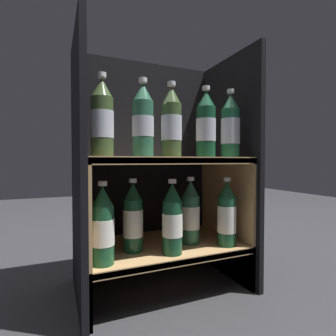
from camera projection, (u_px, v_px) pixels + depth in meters
The scene contains 16 objects.
ground_plane at pixel (183, 311), 0.84m from camera, with size 6.00×6.00×0.00m, color #2D2D30.
fridge_back_wall at pixel (146, 167), 1.17m from camera, with size 0.63×0.02×0.91m, color black.
fridge_side_left at pixel (78, 169), 0.87m from camera, with size 0.02×0.40×0.91m, color black.
fridge_side_right at pixel (228, 167), 1.11m from camera, with size 0.02×0.40×0.91m, color black.
shelf_lower at pixel (164, 252), 0.99m from camera, with size 0.59×0.36×0.17m.
shelf_upper at pixel (163, 193), 0.99m from camera, with size 0.59×0.36×0.50m.
bottle_upper_front_0 at pixel (102, 120), 0.79m from camera, with size 0.07×0.07×0.25m.
bottle_upper_front_1 at pixel (143, 122), 0.84m from camera, with size 0.07×0.07×0.25m.
bottle_upper_front_2 at pixel (171, 124), 0.88m from camera, with size 0.07×0.07×0.25m.
bottle_upper_front_3 at pixel (206, 126), 0.93m from camera, with size 0.07×0.07×0.25m.
bottle_upper_front_4 at pixel (230, 128), 0.97m from camera, with size 0.07×0.07×0.25m.
bottle_lower_front_0 at pixel (103, 227), 0.80m from camera, with size 0.07×0.07×0.25m.
bottle_lower_front_1 at pixel (172, 220), 0.89m from camera, with size 0.07×0.07×0.25m.
bottle_lower_front_2 at pixel (227, 215), 0.98m from camera, with size 0.07×0.07×0.25m.
bottle_lower_back_0 at pixel (133, 219), 0.91m from camera, with size 0.07×0.07×0.25m.
bottle_lower_back_1 at pixel (191, 214), 1.00m from camera, with size 0.07×0.07×0.25m.
Camera 1 is at (-0.37, -0.74, 0.48)m, focal length 28.00 mm.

